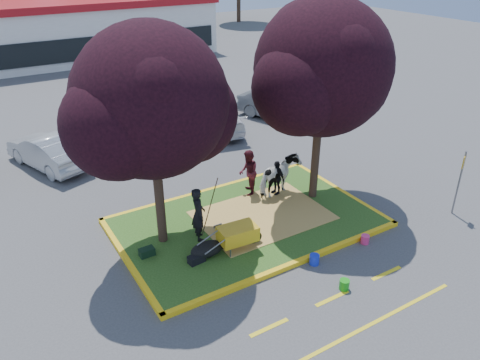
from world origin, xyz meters
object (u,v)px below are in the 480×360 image
cow (279,176)px  bucket_blue (314,259)px  wheelbarrow (238,234)px  bucket_green (344,285)px  handler (198,214)px  calf (207,249)px  bucket_pink (365,239)px  sign_post (460,176)px  car_silver (47,151)px

cow → bucket_blue: 4.05m
cow → bucket_blue: cow is taller
wheelbarrow → cow: bearing=39.4°
wheelbarrow → bucket_green: wheelbarrow is taller
cow → wheelbarrow: bearing=108.2°
handler → bucket_blue: (2.33, -2.71, -0.86)m
calf → bucket_green: (2.54, -3.05, -0.23)m
cow → bucket_pink: cow is taller
sign_post → wheelbarrow: bearing=142.3°
handler → bucket_pink: size_ratio=6.20×
handler → bucket_green: bearing=-135.9°
calf → bucket_green: bearing=-54.5°
sign_post → bucket_green: bearing=166.1°
calf → car_silver: bearing=101.8°
handler → bucket_blue: bearing=-125.3°
cow → bucket_pink: (0.61, -3.73, -0.73)m
car_silver → bucket_pink: bearing=104.0°
cow → sign_post: bearing=-149.0°
wheelbarrow → bucket_pink: wheelbarrow is taller
bucket_pink → bucket_blue: bearing=180.0°
calf → bucket_pink: bearing=-25.5°
bucket_green → bucket_pink: bucket_green is taller
cow → wheelbarrow: (-3.00, -2.13, -0.19)m
bucket_pink → car_silver: (-7.15, 10.81, 0.55)m
bucket_blue → bucket_pink: bearing=0.0°
calf → handler: (0.22, 0.93, 0.64)m
cow → calf: (-3.95, -1.95, -0.50)m
bucket_blue → bucket_green: bearing=-90.7°
bucket_green → car_silver: (-5.13, 12.08, 0.55)m
sign_post → bucket_blue: sign_post is taller
bucket_pink → car_silver: 12.97m
cow → bucket_blue: (-1.40, -3.73, -0.71)m
sign_post → car_silver: bearing=111.0°
handler → sign_post: bearing=-95.8°
handler → bucket_green: size_ratio=5.93×
cow → bucket_pink: 3.85m
wheelbarrow → sign_post: size_ratio=0.88×
handler → car_silver: 8.58m
cow → handler: bearing=88.1°
bucket_blue → calf: bearing=145.1°
calf → sign_post: sign_post is taller
handler → car_silver: size_ratio=0.41×
wheelbarrow → bucket_green: (1.59, -2.87, -0.53)m
handler → bucket_pink: (4.34, -2.71, -0.87)m
sign_post → car_silver: sign_post is taller
handler → wheelbarrow: 1.37m
cow → calf: 4.44m
sign_post → bucket_green: (-5.88, -1.03, -1.26)m
handler → bucket_green: 4.69m
cow → wheelbarrow: size_ratio=0.83×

